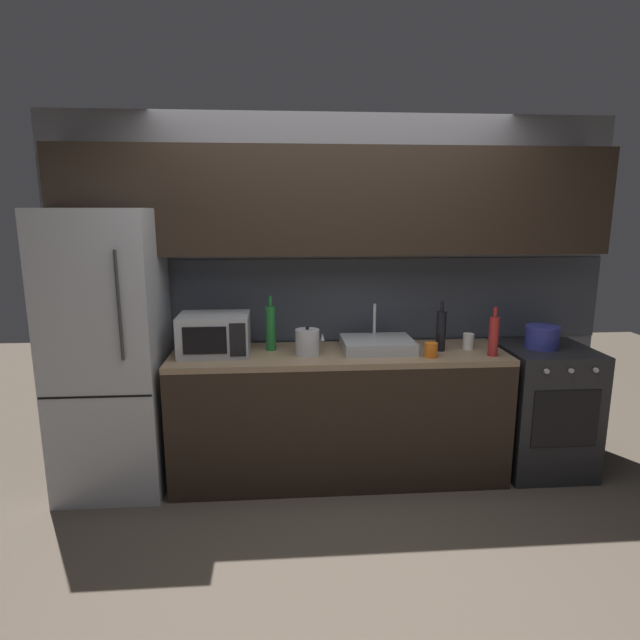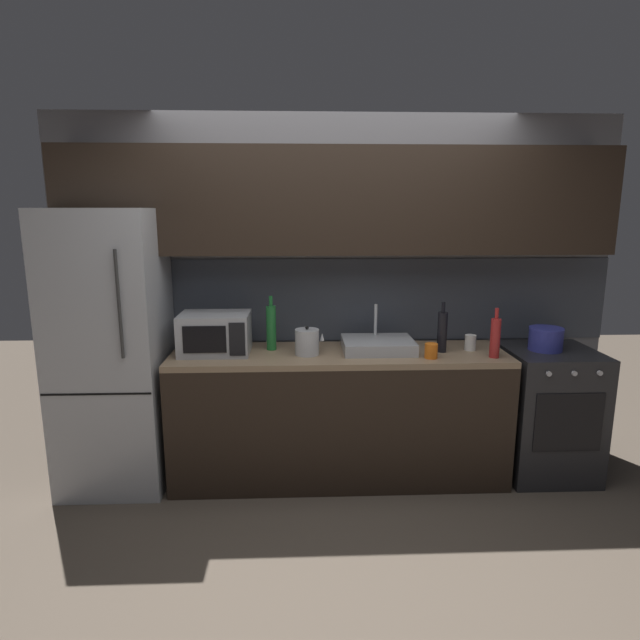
{
  "view_description": "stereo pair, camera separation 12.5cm",
  "coord_description": "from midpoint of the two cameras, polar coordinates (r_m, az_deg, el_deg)",
  "views": [
    {
      "loc": [
        -0.39,
        -2.53,
        1.84
      ],
      "look_at": [
        -0.13,
        0.9,
        1.12
      ],
      "focal_mm": 29.6,
      "sensor_mm": 36.0,
      "label": 1
    },
    {
      "loc": [
        -0.27,
        -2.54,
        1.84
      ],
      "look_at": [
        -0.13,
        0.9,
        1.12
      ],
      "focal_mm": 29.6,
      "sensor_mm": 36.0,
      "label": 2
    }
  ],
  "objects": [
    {
      "name": "sink_basin",
      "position": [
        3.63,
        5.24,
        -2.63
      ],
      "size": [
        0.48,
        0.38,
        0.3
      ],
      "color": "#ADAFB5",
      "rests_on": "counter_run"
    },
    {
      "name": "refrigerator",
      "position": [
        3.75,
        -22.66,
        -3.28
      ],
      "size": [
        0.68,
        0.69,
        1.86
      ],
      "color": "#ADAFB5",
      "rests_on": "ground"
    },
    {
      "name": "counter_run",
      "position": [
        3.72,
        1.04,
        -10.19
      ],
      "size": [
        2.26,
        0.6,
        0.9
      ],
      "color": "black",
      "rests_on": "ground"
    },
    {
      "name": "oven_range",
      "position": [
        4.12,
        22.13,
        -8.87
      ],
      "size": [
        0.6,
        0.62,
        0.9
      ],
      "color": "#232326",
      "rests_on": "ground"
    },
    {
      "name": "back_wall",
      "position": [
        3.76,
        0.67,
        7.31
      ],
      "size": [
        4.0,
        0.44,
        2.5
      ],
      "color": "slate",
      "rests_on": "ground"
    },
    {
      "name": "kettle",
      "position": [
        3.5,
        -2.38,
        -2.4
      ],
      "size": [
        0.2,
        0.16,
        0.2
      ],
      "color": "#B7BABF",
      "rests_on": "counter_run"
    },
    {
      "name": "wine_bottle_dark",
      "position": [
        3.66,
        12.0,
        -1.1
      ],
      "size": [
        0.07,
        0.07,
        0.34
      ],
      "color": "black",
      "rests_on": "counter_run"
    },
    {
      "name": "cooking_pot",
      "position": [
        3.95,
        22.04,
        -1.71
      ],
      "size": [
        0.23,
        0.23,
        0.16
      ],
      "color": "#333899",
      "rests_on": "oven_range"
    },
    {
      "name": "mug_orange",
      "position": [
        3.51,
        10.91,
        -3.19
      ],
      "size": [
        0.08,
        0.08,
        0.1
      ],
      "primitive_type": "cylinder",
      "color": "orange",
      "rests_on": "counter_run"
    },
    {
      "name": "wine_bottle_red",
      "position": [
        3.62,
        17.34,
        -1.65
      ],
      "size": [
        0.06,
        0.06,
        0.33
      ],
      "color": "#A82323",
      "rests_on": "counter_run"
    },
    {
      "name": "ground_plane",
      "position": [
        3.15,
        2.7,
        -24.01
      ],
      "size": [
        10.0,
        10.0,
        0.0
      ],
      "primitive_type": "plane",
      "color": "#4C4238"
    },
    {
      "name": "mug_white",
      "position": [
        3.77,
        14.83,
        -2.24
      ],
      "size": [
        0.08,
        0.08,
        0.11
      ],
      "primitive_type": "cylinder",
      "color": "silver",
      "rests_on": "counter_run"
    },
    {
      "name": "wine_bottle_green",
      "position": [
        3.61,
        -6.34,
        -0.82
      ],
      "size": [
        0.07,
        0.07,
        0.37
      ],
      "color": "#1E6B2D",
      "rests_on": "counter_run"
    },
    {
      "name": "microwave",
      "position": [
        3.58,
        -12.31,
        -1.52
      ],
      "size": [
        0.46,
        0.35,
        0.27
      ],
      "color": "#A8AAAF",
      "rests_on": "counter_run"
    }
  ]
}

